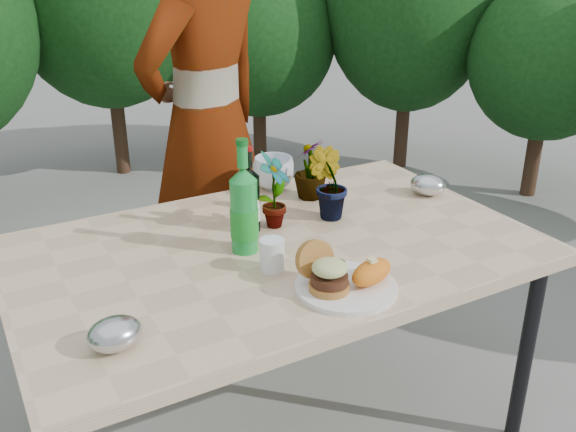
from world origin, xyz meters
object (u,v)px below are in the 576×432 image
patio_table (276,262)px  dinner_plate (346,287)px  person (207,126)px  wine_bottle (250,200)px

patio_table → dinner_plate: bearing=-83.3°
dinner_plate → person: person is taller
wine_bottle → person: size_ratio=0.15×
patio_table → wine_bottle: bearing=97.4°
patio_table → wine_bottle: wine_bottle is taller
dinner_plate → wine_bottle: size_ratio=0.98×
patio_table → wine_bottle: 0.22m
dinner_plate → wine_bottle: bearing=96.9°
patio_table → person: bearing=82.5°
dinner_plate → wine_bottle: (-0.06, 0.47, 0.10)m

